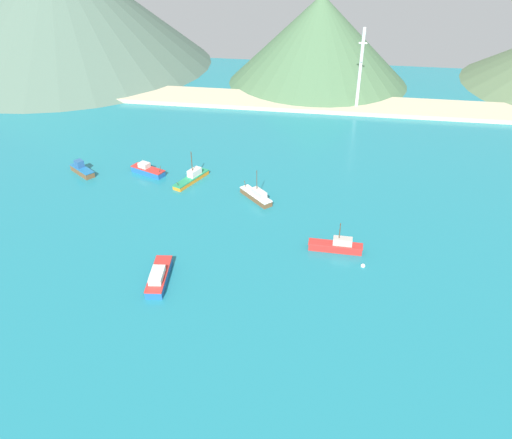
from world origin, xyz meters
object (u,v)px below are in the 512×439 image
fishing_boat_3 (159,276)px  buoy_0 (363,266)px  fishing_boat_1 (82,170)px  fishing_boat_7 (257,196)px  radio_tower (360,69)px  fishing_boat_9 (148,170)px  fishing_boat_5 (192,178)px  fishing_boat_0 (337,246)px

fishing_boat_3 → buoy_0: bearing=15.5°
fishing_boat_1 → fishing_boat_7: bearing=-7.9°
fishing_boat_1 → radio_tower: 79.20m
fishing_boat_9 → radio_tower: (45.87, 48.10, 10.73)m
fishing_boat_5 → fishing_boat_1: bearing=-179.3°
fishing_boat_5 → buoy_0: size_ratio=13.36×
fishing_boat_5 → fishing_boat_7: 16.07m
buoy_0 → fishing_boat_5: bearing=145.1°
buoy_0 → radio_tower: (-0.57, 74.93, 11.47)m
radio_tower → fishing_boat_0: bearing=-93.2°
fishing_boat_3 → buoy_0: 33.42m
fishing_boat_5 → radio_tower: (35.27, 49.95, 10.76)m
fishing_boat_3 → buoy_0: fishing_boat_3 is taller
fishing_boat_3 → fishing_boat_7: (11.33, 28.05, 0.00)m
fishing_boat_1 → fishing_boat_3: (28.65, -33.60, 0.00)m
fishing_boat_1 → fishing_boat_7: (39.98, -5.55, 0.01)m
fishing_boat_7 → fishing_boat_9: size_ratio=0.91×
fishing_boat_1 → fishing_boat_3: bearing=-49.5°
fishing_boat_1 → radio_tower: radio_tower is taller
buoy_0 → radio_tower: size_ratio=0.03×
fishing_boat_3 → fishing_boat_7: bearing=68.0°
fishing_boat_0 → buoy_0: bearing=-41.4°
fishing_boat_9 → fishing_boat_0: bearing=-28.6°
fishing_boat_5 → buoy_0: (35.84, -24.97, -0.71)m
fishing_boat_0 → fishing_boat_9: fishing_boat_0 is taller
fishing_boat_3 → fishing_boat_5: size_ratio=0.98×
fishing_boat_0 → fishing_boat_5: (-31.35, 21.02, -0.13)m
fishing_boat_1 → fishing_boat_9: (14.41, 2.15, -0.09)m
radio_tower → fishing_boat_5: bearing=-125.2°
buoy_0 → fishing_boat_9: bearing=150.0°
fishing_boat_0 → fishing_boat_7: bearing=137.2°
fishing_boat_0 → radio_tower: radio_tower is taller
fishing_boat_1 → fishing_boat_7: 40.37m
radio_tower → fishing_boat_1: bearing=-140.2°
fishing_boat_0 → fishing_boat_3: bearing=-155.1°
fishing_boat_7 → radio_tower: 60.33m
fishing_boat_1 → fishing_boat_9: fishing_boat_1 is taller
fishing_boat_9 → radio_tower: radio_tower is taller
fishing_boat_3 → fishing_boat_9: bearing=111.7°
fishing_boat_9 → buoy_0: size_ratio=11.10×
buoy_0 → fishing_boat_7: bearing=137.5°
fishing_boat_3 → fishing_boat_9: (-14.24, 35.75, -0.09)m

